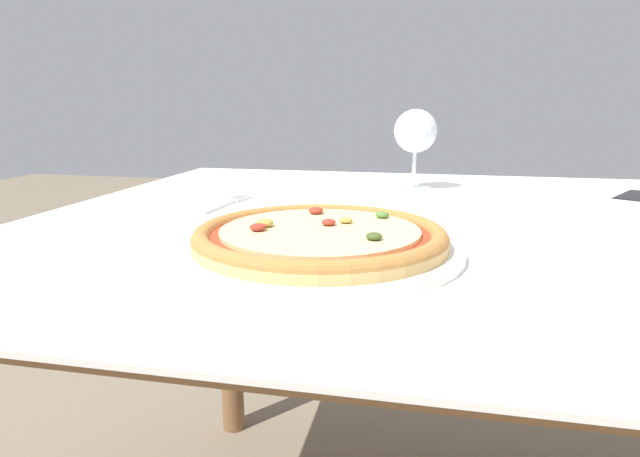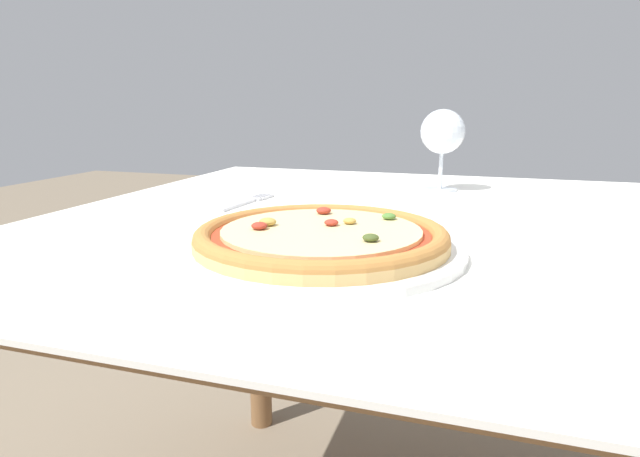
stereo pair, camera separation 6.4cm
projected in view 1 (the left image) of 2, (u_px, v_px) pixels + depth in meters
dining_table at (467, 267)px, 0.84m from camera, size 1.37×1.06×0.72m
pizza_plate at (320, 239)px, 0.64m from camera, size 0.34×0.34×0.04m
fork at (227, 203)px, 0.95m from camera, size 0.04×0.17×0.00m
wine_glass_far_left at (415, 133)px, 1.09m from camera, size 0.09×0.09×0.16m
cell_phone at (640, 198)px, 0.98m from camera, size 0.13×0.16×0.01m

